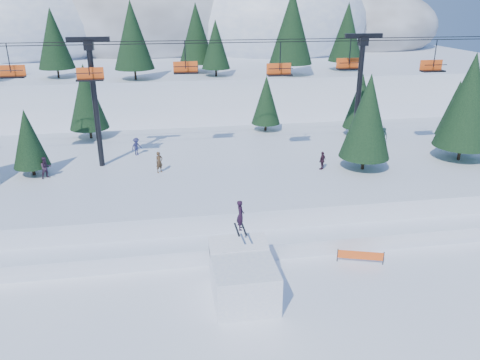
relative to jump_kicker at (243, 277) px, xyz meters
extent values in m
plane|color=white|center=(-0.06, -1.56, -1.25)|extent=(160.00, 160.00, 0.00)
cube|color=white|center=(-0.06, 16.44, 0.00)|extent=(70.00, 22.00, 2.50)
cube|color=white|center=(-0.06, 6.44, -0.70)|extent=(70.00, 6.00, 1.10)
cube|color=white|center=(-0.06, 66.44, 1.75)|extent=(110.00, 60.00, 6.00)
ellipsoid|color=white|center=(-28.06, 70.44, 10.20)|extent=(36.00, 32.40, 19.80)
ellipsoid|color=#605B59|center=(-6.06, 76.44, 12.01)|extent=(44.00, 39.60, 26.40)
ellipsoid|color=white|center=(17.94, 68.44, 10.17)|extent=(34.00, 30.60, 19.72)
ellipsoid|color=#605B59|center=(37.94, 74.44, 8.88)|extent=(30.00, 27.00, 15.00)
cylinder|color=black|center=(-6.93, 38.60, 5.41)|extent=(0.26, 0.26, 1.31)
cone|color=#1C3C1B|center=(-6.93, 38.60, 10.09)|extent=(4.87, 4.87, 8.06)
cylinder|color=black|center=(3.28, 39.61, 5.24)|extent=(0.26, 0.26, 0.99)
cone|color=#1C3C1B|center=(3.28, 39.61, 8.77)|extent=(3.67, 3.67, 6.07)
cylinder|color=black|center=(13.00, 38.93, 5.50)|extent=(0.26, 0.26, 1.50)
cone|color=#1C3C1B|center=(13.00, 38.93, 10.86)|extent=(5.57, 5.57, 9.22)
cylinder|color=black|center=(-16.67, 41.59, 5.35)|extent=(0.26, 0.26, 1.19)
cone|color=#1C3C1B|center=(-16.67, 41.59, 9.60)|extent=(4.42, 4.42, 7.32)
cylinder|color=black|center=(21.71, 42.10, 5.38)|extent=(0.26, 0.26, 1.27)
cone|color=#1C3C1B|center=(21.71, 42.10, 9.91)|extent=(4.70, 4.70, 7.78)
cylinder|color=black|center=(1.12, 43.19, 5.38)|extent=(0.26, 0.26, 1.27)
cone|color=#1C3C1B|center=(1.12, 43.19, 9.90)|extent=(4.70, 4.70, 7.77)
cube|color=white|center=(0.00, -0.13, -0.11)|extent=(3.35, 4.14, 2.27)
cube|color=white|center=(0.00, 1.65, 1.07)|extent=(3.35, 1.45, 0.81)
imported|color=black|center=(0.10, 1.47, 3.04)|extent=(0.47, 0.67, 1.74)
cube|color=black|center=(-0.10, 1.47, 2.16)|extent=(0.11, 1.65, 0.03)
cube|color=black|center=(0.30, 1.47, 2.16)|extent=(0.11, 1.65, 0.03)
cylinder|color=black|center=(-9.06, 16.44, 6.25)|extent=(0.44, 0.44, 10.00)
cube|color=black|center=(-9.06, 16.44, 11.35)|extent=(3.20, 0.35, 0.35)
cube|color=black|center=(-9.06, 16.44, 10.90)|extent=(0.70, 0.70, 0.70)
cylinder|color=black|center=(12.94, 16.44, 6.25)|extent=(0.44, 0.44, 10.00)
cube|color=black|center=(12.94, 16.44, 11.35)|extent=(3.20, 0.35, 0.35)
cube|color=black|center=(12.94, 16.44, 10.90)|extent=(0.70, 0.70, 0.70)
cylinder|color=black|center=(1.94, 15.24, 11.05)|extent=(46.00, 0.06, 0.06)
cylinder|color=black|center=(1.94, 17.64, 11.05)|extent=(46.00, 0.06, 0.06)
cylinder|color=black|center=(-15.27, 17.64, 9.95)|extent=(0.08, 0.08, 2.20)
cube|color=black|center=(-15.27, 17.64, 8.50)|extent=(2.00, 0.75, 0.12)
cube|color=#FF5818|center=(-15.27, 18.02, 8.95)|extent=(2.00, 0.10, 0.85)
cylinder|color=black|center=(-15.27, 17.29, 9.05)|extent=(2.00, 0.06, 0.06)
cylinder|color=black|center=(-9.07, 15.24, 9.95)|extent=(0.08, 0.08, 2.20)
cube|color=black|center=(-9.07, 15.24, 8.50)|extent=(2.00, 0.75, 0.12)
cube|color=#FF5818|center=(-9.07, 15.62, 8.95)|extent=(2.00, 0.10, 0.85)
cylinder|color=black|center=(-9.07, 14.89, 9.05)|extent=(2.00, 0.06, 0.06)
cylinder|color=black|center=(-1.75, 17.64, 9.95)|extent=(0.08, 0.08, 2.20)
cube|color=black|center=(-1.75, 17.64, 8.50)|extent=(2.00, 0.75, 0.12)
cube|color=#FF5818|center=(-1.75, 18.02, 8.95)|extent=(2.00, 0.10, 0.85)
cylinder|color=black|center=(-1.75, 17.29, 9.05)|extent=(2.00, 0.06, 0.06)
cylinder|color=black|center=(5.59, 15.24, 9.95)|extent=(0.08, 0.08, 2.20)
cube|color=black|center=(5.59, 15.24, 8.50)|extent=(2.00, 0.75, 0.12)
cube|color=#FF5818|center=(5.59, 15.62, 8.95)|extent=(2.00, 0.10, 0.85)
cylinder|color=black|center=(5.59, 14.89, 9.05)|extent=(2.00, 0.06, 0.06)
cylinder|color=black|center=(12.35, 17.64, 9.95)|extent=(0.08, 0.08, 2.20)
cube|color=black|center=(12.35, 17.64, 8.50)|extent=(2.00, 0.75, 0.12)
cube|color=#FF5818|center=(12.35, 18.02, 8.95)|extent=(2.00, 0.10, 0.85)
cylinder|color=black|center=(12.35, 17.29, 9.05)|extent=(2.00, 0.06, 0.06)
cylinder|color=black|center=(18.86, 15.24, 9.95)|extent=(0.08, 0.08, 2.20)
cube|color=black|center=(18.86, 15.24, 8.50)|extent=(2.00, 0.75, 0.12)
cube|color=#FF5818|center=(18.86, 15.62, 8.95)|extent=(2.00, 0.10, 0.85)
cylinder|color=black|center=(18.86, 14.89, 9.05)|extent=(2.00, 0.06, 0.06)
cylinder|color=black|center=(21.05, 12.91, 1.88)|extent=(0.26, 0.26, 1.26)
cone|color=#1C3C1B|center=(21.05, 12.91, 6.40)|extent=(4.70, 4.70, 7.77)
cylinder|color=black|center=(23.22, 17.53, 1.67)|extent=(0.26, 0.26, 0.84)
cone|color=#1C3C1B|center=(23.22, 17.53, 4.67)|extent=(3.12, 3.12, 5.15)
cylinder|color=black|center=(15.52, 21.60, 1.69)|extent=(0.26, 0.26, 0.87)
cone|color=#1C3C1B|center=(15.52, 21.60, 4.79)|extent=(3.23, 3.23, 5.33)
cylinder|color=black|center=(-11.03, 25.09, 1.76)|extent=(0.26, 0.26, 1.02)
cone|color=#1C3C1B|center=(-11.03, 25.09, 5.39)|extent=(3.77, 3.77, 6.24)
cylinder|color=black|center=(6.70, 24.93, 1.65)|extent=(0.26, 0.26, 0.80)
cone|color=#1C3C1B|center=(6.70, 24.93, 4.51)|extent=(2.97, 2.97, 4.92)
cylinder|color=black|center=(-14.12, 15.05, 1.62)|extent=(0.26, 0.26, 0.74)
cone|color=#1C3C1B|center=(-14.12, 15.05, 4.25)|extent=(2.73, 2.73, 4.52)
cylinder|color=black|center=(11.95, 12.07, 1.79)|extent=(0.26, 0.26, 1.08)
cone|color=#1C3C1B|center=(11.95, 12.07, 5.64)|extent=(4.00, 4.00, 6.62)
imported|color=navy|center=(-6.30, 18.82, 2.04)|extent=(1.15, 1.11, 1.58)
imported|color=#4A3420|center=(-4.33, 14.00, 2.10)|extent=(0.74, 0.69, 1.71)
imported|color=#3A2439|center=(-12.94, 14.13, 2.10)|extent=(1.05, 1.00, 1.71)
imported|color=#361B29|center=(8.67, 12.54, 2.01)|extent=(0.91, 0.86, 1.51)
imported|color=#1B312F|center=(16.77, 18.54, 2.03)|extent=(0.89, 0.90, 1.57)
cylinder|color=black|center=(6.48, 2.65, -0.80)|extent=(0.06, 0.06, 0.90)
cylinder|color=black|center=(9.15, 1.80, -0.80)|extent=(0.06, 0.06, 0.90)
cube|color=#FF5818|center=(7.81, 2.22, -0.70)|extent=(2.68, 0.89, 0.55)
cylinder|color=black|center=(9.02, 5.50, -0.80)|extent=(0.06, 0.06, 0.90)
cylinder|color=black|center=(11.70, 4.66, -0.80)|extent=(0.06, 0.06, 0.90)
cube|color=#FF5818|center=(10.36, 5.08, -0.70)|extent=(2.68, 0.88, 0.55)
camera|label=1|loc=(-3.77, -21.60, 14.25)|focal=35.00mm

